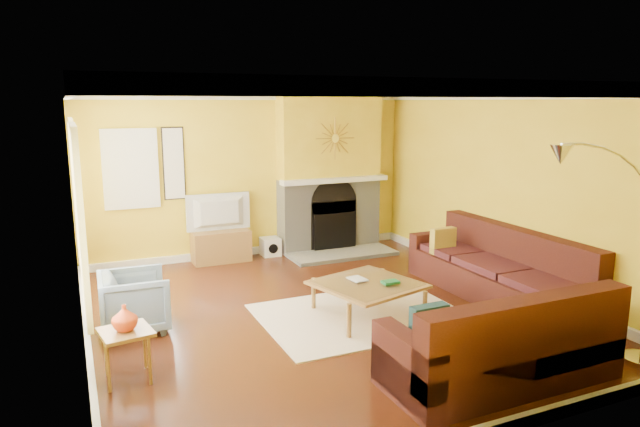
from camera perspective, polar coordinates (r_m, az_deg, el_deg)
name	(u,v)px	position (r m, az deg, el deg)	size (l,w,h in m)	color
floor	(325,312)	(7.15, 0.49, -9.87)	(5.50, 6.00, 0.02)	#522311
ceiling	(325,88)	(6.68, 0.53, 12.48)	(5.50, 6.00, 0.02)	white
wall_back	(250,175)	(9.58, -6.98, 3.83)	(5.50, 0.02, 2.70)	yellow
wall_front	(499,272)	(4.30, 17.42, -5.63)	(5.50, 0.02, 2.70)	yellow
wall_left	(74,224)	(6.20, -23.42, -0.99)	(0.02, 6.00, 2.70)	yellow
wall_right	(506,190)	(8.30, 18.14, 2.24)	(0.02, 6.00, 2.70)	yellow
baseboard	(325,307)	(7.13, 0.49, -9.34)	(5.50, 6.00, 0.12)	white
crown_molding	(325,94)	(6.68, 0.53, 11.88)	(5.50, 6.00, 0.12)	white
window_left_near	(74,191)	(7.45, -23.36, 2.09)	(0.06, 1.22, 1.72)	white
window_left_far	(78,220)	(5.58, -23.03, -0.64)	(0.06, 1.22, 1.72)	white
window_back	(131,169)	(9.13, -18.41, 4.26)	(0.82, 0.06, 1.22)	white
wall_art	(174,164)	(9.22, -14.41, 4.85)	(0.34, 0.04, 1.14)	white
fireplace	(329,173)	(9.86, 0.92, 4.12)	(1.80, 0.40, 2.70)	gray
mantel	(335,180)	(9.66, 1.52, 3.37)	(1.92, 0.22, 0.08)	white
hearth	(343,254)	(9.63, 2.27, -4.08)	(1.80, 0.70, 0.06)	gray
sunburst	(335,138)	(9.60, 1.51, 7.52)	(0.70, 0.04, 0.70)	olive
rug	(361,315)	(7.04, 4.15, -10.09)	(2.40, 1.80, 0.02)	beige
sectional_sofa	(448,284)	(6.89, 12.68, -6.92)	(3.10, 3.70, 0.90)	#431A15
coffee_table	(367,299)	(6.95, 4.74, -8.56)	(1.09, 1.09, 0.43)	white
media_console	(221,246)	(9.38, -9.87, -3.24)	(0.92, 0.41, 0.51)	olive
tv	(220,213)	(9.26, -9.98, 0.08)	(1.04, 0.14, 0.60)	black
subwoofer	(270,247)	(9.66, -4.99, -3.31)	(0.30, 0.30, 0.30)	white
armchair	(134,302)	(6.82, -18.06, -8.37)	(0.72, 0.75, 0.68)	slate
side_table	(127,355)	(5.73, -18.72, -13.26)	(0.44, 0.44, 0.49)	olive
vase	(125,318)	(5.59, -18.95, -9.82)	(0.24, 0.24, 0.25)	#D14116
book	(351,280)	(6.89, 3.13, -6.71)	(0.18, 0.24, 0.02)	white
arc_lamp	(609,263)	(5.88, 26.92, -4.44)	(1.39, 0.36, 2.20)	silver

